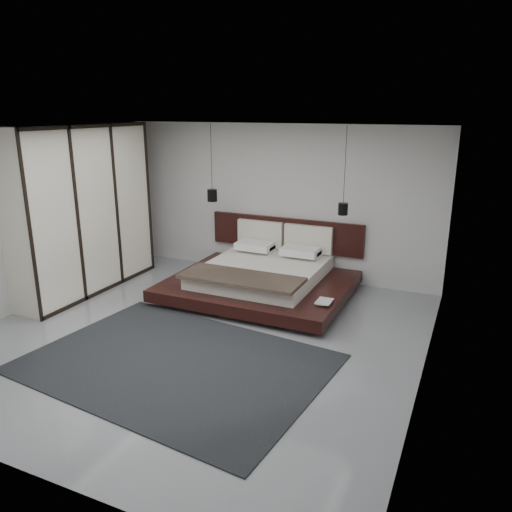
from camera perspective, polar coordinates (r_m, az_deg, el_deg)
The scene contains 13 objects.
floor at distance 7.14m, azimuth -6.67°, elevation -8.94°, with size 6.00×6.00×0.00m, color gray.
ceiling at distance 6.45m, azimuth -7.52°, elevation 14.13°, with size 6.00×6.00×0.00m, color white.
wall_back at distance 9.29m, azimuth 2.58°, elevation 6.27°, with size 6.00×6.00×0.00m, color beige.
wall_left at distance 8.58m, azimuth -24.54°, elevation 3.91°, with size 6.00×6.00×0.00m, color beige.
wall_right at distance 5.75m, azimuth 19.47°, elevation -1.19°, with size 6.00×6.00×0.00m, color beige.
lattice_screen at distance 10.30m, azimuth -14.13°, elevation 6.25°, with size 0.05×0.90×2.60m, color black.
bed at distance 8.52m, azimuth 0.76°, elevation -2.33°, with size 2.96×2.46×1.11m.
book_lower at distance 7.53m, azimuth 7.20°, elevation -5.16°, with size 0.19×0.26×0.02m, color #99724C.
book_upper at distance 7.50m, azimuth 6.98°, elevation -5.06°, with size 0.22×0.30×0.02m, color #99724C.
pendant_left at distance 9.16m, azimuth -5.03°, elevation 6.95°, with size 0.18×0.18×1.38m.
pendant_right at distance 8.28m, azimuth 9.91°, elevation 5.37°, with size 0.16×0.16×1.42m.
wardrobe at distance 8.94m, azimuth -19.20°, elevation 4.99°, with size 0.67×2.86×2.81m.
rug at distance 6.44m, azimuth -9.10°, elevation -11.96°, with size 3.62×2.59×0.02m, color black.
Camera 1 is at (3.38, -5.49, 3.06)m, focal length 35.00 mm.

